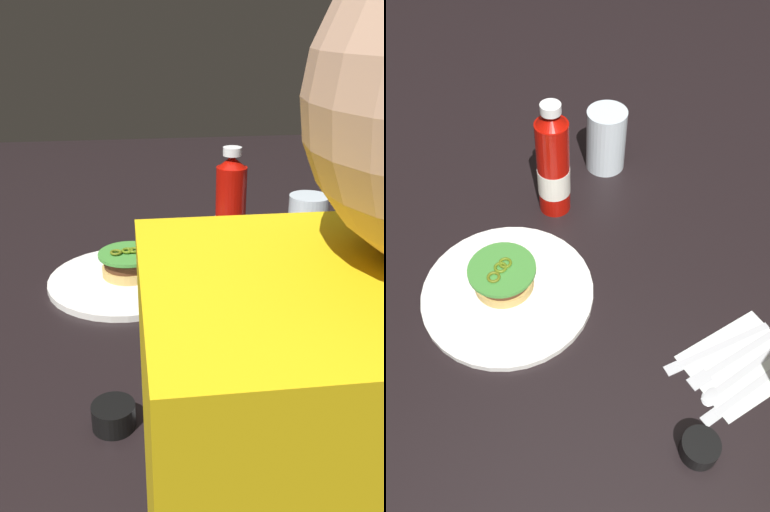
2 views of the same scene
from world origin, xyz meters
TOP-DOWN VIEW (x-y plane):
  - ground_plane at (0.00, 0.00)m, footprint 3.00×3.00m
  - dinner_plate at (0.13, -0.16)m, footprint 0.30×0.30m
  - burger_sandwich at (0.13, -0.17)m, footprint 0.12×0.12m
  - ketchup_bottle at (-0.08, -0.24)m, footprint 0.06×0.06m
  - water_glass at (-0.24, -0.24)m, footprint 0.08×0.08m
  - condiment_cup at (0.16, 0.24)m, footprint 0.06×0.06m
  - napkin at (-0.01, 0.22)m, footprint 0.20×0.18m
  - butter_knife at (0.00, 0.18)m, footprint 0.19×0.10m
  - fork_utensil at (0.01, 0.21)m, footprint 0.18×0.07m
  - spoon_utensil at (0.03, 0.23)m, footprint 0.18×0.06m
  - steak_knife at (0.03, 0.25)m, footprint 0.20×0.07m

SIDE VIEW (x-z plane):
  - ground_plane at x=0.00m, z-range 0.00..0.00m
  - napkin at x=-0.01m, z-range 0.00..0.00m
  - fork_utensil at x=0.01m, z-range 0.00..0.01m
  - steak_knife at x=0.03m, z-range 0.00..0.01m
  - butter_knife at x=0.00m, z-range 0.00..0.01m
  - spoon_utensil at x=0.03m, z-range 0.00..0.01m
  - dinner_plate at x=0.13m, z-range 0.00..0.01m
  - condiment_cup at x=0.16m, z-range 0.00..0.03m
  - burger_sandwich at x=0.13m, z-range 0.01..0.06m
  - water_glass at x=-0.24m, z-range 0.00..0.14m
  - ketchup_bottle at x=-0.08m, z-range -0.02..0.22m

